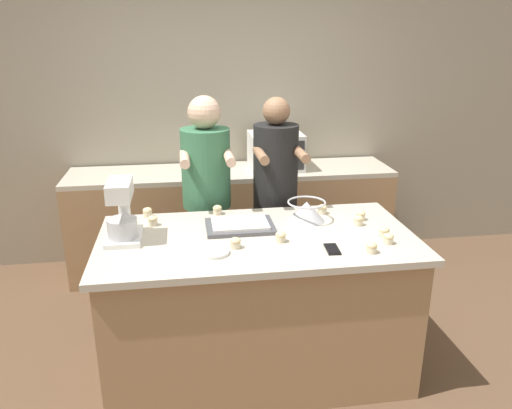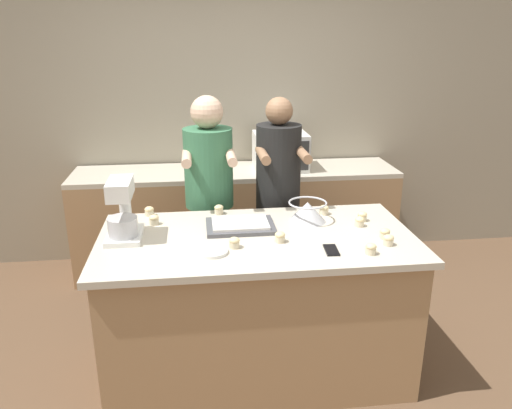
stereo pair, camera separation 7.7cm
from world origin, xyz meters
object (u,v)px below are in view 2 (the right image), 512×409
object	(u,v)px
mixing_bowl	(307,211)
cupcake_3	(360,221)
microwave_oven	(280,151)
person_right	(278,203)
cupcake_2	(154,220)
cupcake_4	(149,211)
cupcake_6	(385,233)
cell_phone	(331,250)
person_left	(210,205)
cupcake_0	(280,237)
cupcake_10	(234,242)
cupcake_7	(324,210)
cupcake_9	(388,240)
cupcake_1	(371,249)
baking_tray	(240,225)
small_plate	(212,252)
stand_mixer	(123,213)
cupcake_8	(219,209)
cupcake_5	(362,216)

from	to	relation	value
mixing_bowl	cupcake_3	xyz separation A→B (m)	(0.30, -0.13, -0.04)
microwave_oven	cupcake_3	xyz separation A→B (m)	(0.26, -1.41, -0.13)
person_right	cupcake_2	distance (m)	0.97
cupcake_2	cupcake_4	xyz separation A→B (m)	(-0.04, 0.16, 0.00)
cupcake_6	cupcake_2	bearing A→B (deg)	163.85
cupcake_6	cell_phone	bearing A→B (deg)	-159.22
person_left	cupcake_0	xyz separation A→B (m)	(0.37, -0.82, 0.08)
mixing_bowl	cupcake_0	size ratio (longest dim) A/B	3.91
cell_phone	cupcake_10	xyz separation A→B (m)	(-0.53, 0.11, 0.03)
person_right	cupcake_7	world-z (taller)	person_right
microwave_oven	person_right	bearing A→B (deg)	-100.70
cupcake_2	cupcake_9	bearing A→B (deg)	-20.02
cupcake_6	cupcake_4	bearing A→B (deg)	158.31
cupcake_1	cupcake_4	distance (m)	1.45
baking_tray	cupcake_9	size ratio (longest dim) A/B	6.62
small_plate	cupcake_6	xyz separation A→B (m)	(1.00, 0.08, 0.02)
cell_phone	person_left	bearing A→B (deg)	122.98
cupcake_2	cupcake_10	distance (m)	0.63
cupcake_2	cupcake_4	bearing A→B (deg)	104.36
cupcake_0	stand_mixer	bearing A→B (deg)	169.43
cupcake_1	cupcake_10	bearing A→B (deg)	166.66
microwave_oven	stand_mixer	bearing A→B (deg)	-129.10
microwave_oven	cupcake_4	distance (m)	1.50
person_left	cupcake_10	size ratio (longest dim) A/B	26.36
cupcake_0	baking_tray	bearing A→B (deg)	130.24
cupcake_8	cupcake_7	bearing A→B (deg)	-7.53
cupcake_4	microwave_oven	bearing A→B (deg)	45.41
cupcake_5	cupcake_6	xyz separation A→B (m)	(0.04, -0.29, 0.00)
person_right	cupcake_10	xyz separation A→B (m)	(-0.39, -0.87, 0.08)
cupcake_9	cupcake_5	bearing A→B (deg)	93.45
cupcake_2	cupcake_0	bearing A→B (deg)	-26.71
person_right	cupcake_10	size ratio (longest dim) A/B	26.07
cupcake_6	cupcake_9	distance (m)	0.10
person_right	stand_mixer	xyz separation A→B (m)	(-1.01, -0.66, 0.21)
mixing_bowl	cupcake_7	bearing A→B (deg)	38.64
small_plate	cupcake_4	xyz separation A→B (m)	(-0.39, 0.64, 0.02)
cupcake_10	cupcake_5	bearing A→B (deg)	20.85
person_left	cupcake_2	bearing A→B (deg)	-128.48
microwave_oven	small_plate	xyz separation A→B (m)	(-0.66, -1.70, -0.15)
stand_mixer	cupcake_1	bearing A→B (deg)	-15.98
cupcake_1	cupcake_2	size ratio (longest dim) A/B	1.00
cupcake_8	stand_mixer	bearing A→B (deg)	-148.66
person_right	mixing_bowl	bearing A→B (deg)	-78.56
cell_phone	cupcake_4	distance (m)	1.24
small_plate	cupcake_5	world-z (taller)	cupcake_5
baking_tray	cupcake_4	size ratio (longest dim) A/B	6.62
person_left	cupcake_10	bearing A→B (deg)	-82.85
cupcake_7	cupcake_3	bearing A→B (deg)	-55.13
baking_tray	cupcake_5	world-z (taller)	cupcake_5
small_plate	cupcake_4	size ratio (longest dim) A/B	2.71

